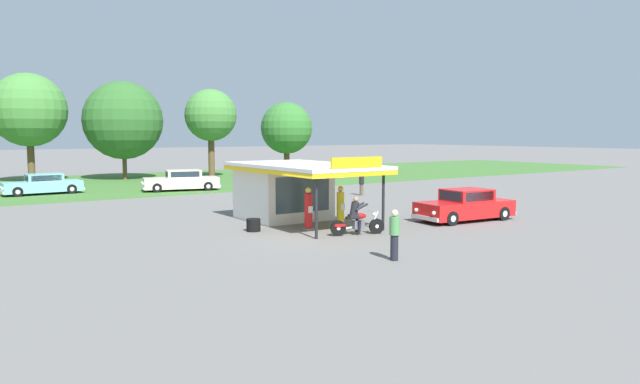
{
  "coord_description": "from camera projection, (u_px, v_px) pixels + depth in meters",
  "views": [
    {
      "loc": [
        -12.43,
        -19.13,
        4.13
      ],
      "look_at": [
        2.84,
        3.13,
        1.4
      ],
      "focal_mm": 32.34,
      "sensor_mm": 36.0,
      "label": 1
    }
  ],
  "objects": [
    {
      "name": "tree_oak_centre",
      "position": [
        211.0,
        116.0,
        54.12
      ],
      "size": [
        4.87,
        4.87,
        8.32
      ],
      "color": "brown",
      "rests_on": "ground"
    },
    {
      "name": "parked_car_back_row_far_left",
      "position": [
        182.0,
        181.0,
        42.08
      ],
      "size": [
        5.74,
        3.07,
        1.5
      ],
      "color": "beige",
      "rests_on": "ground"
    },
    {
      "name": "motorcycle_with_rider",
      "position": [
        357.0,
        219.0,
        23.55
      ],
      "size": [
        2.25,
        0.91,
        1.58
      ],
      "color": "black",
      "rests_on": "ground"
    },
    {
      "name": "spare_tire_stack",
      "position": [
        253.0,
        225.0,
        24.47
      ],
      "size": [
        0.6,
        0.6,
        0.54
      ],
      "color": "black",
      "rests_on": "ground"
    },
    {
      "name": "tree_oak_left",
      "position": [
        27.0,
        111.0,
        48.58
      ],
      "size": [
        6.21,
        6.21,
        9.25
      ],
      "color": "brown",
      "rests_on": "ground"
    },
    {
      "name": "gas_pump_offside",
      "position": [
        341.0,
        208.0,
        25.67
      ],
      "size": [
        0.44,
        0.44,
        1.83
      ],
      "color": "slate",
      "rests_on": "ground"
    },
    {
      "name": "tree_oak_far_right",
      "position": [
        286.0,
        129.0,
        61.79
      ],
      "size": [
        5.53,
        5.53,
        7.51
      ],
      "color": "brown",
      "rests_on": "ground"
    },
    {
      "name": "bystander_leaning_by_kiosk",
      "position": [
        394.0,
        234.0,
        18.78
      ],
      "size": [
        0.34,
        0.34,
        1.68
      ],
      "color": "black",
      "rests_on": "ground"
    },
    {
      "name": "parked_car_back_row_right",
      "position": [
        43.0,
        185.0,
        39.46
      ],
      "size": [
        5.23,
        2.04,
        1.41
      ],
      "color": "#7AC6D1",
      "rests_on": "ground"
    },
    {
      "name": "featured_classic_sedan",
      "position": [
        465.0,
        206.0,
        27.5
      ],
      "size": [
        5.14,
        2.35,
        1.51
      ],
      "color": "red",
      "rests_on": "ground"
    },
    {
      "name": "ground_plane",
      "position": [
        306.0,
        237.0,
        23.11
      ],
      "size": [
        300.0,
        300.0,
        0.0
      ],
      "primitive_type": "plane",
      "color": "slate"
    },
    {
      "name": "tree_oak_distant_spare",
      "position": [
        121.0,
        122.0,
        51.78
      ],
      "size": [
        7.02,
        7.02,
        8.85
      ],
      "color": "brown",
      "rests_on": "ground"
    },
    {
      "name": "parked_car_back_row_centre",
      "position": [
        289.0,
        174.0,
        48.58
      ],
      "size": [
        5.79,
        3.03,
        1.56
      ],
      "color": "#7AC6D1",
      "rests_on": "ground"
    },
    {
      "name": "bystander_standing_back_lot",
      "position": [
        362.0,
        183.0,
        38.67
      ],
      "size": [
        0.34,
        0.34,
        1.52
      ],
      "color": "brown",
      "rests_on": "ground"
    },
    {
      "name": "grass_verge_strip",
      "position": [
        109.0,
        184.0,
        47.72
      ],
      "size": [
        120.0,
        24.0,
        0.01
      ],
      "primitive_type": "cube",
      "color": "#3D6B2D",
      "rests_on": "ground"
    },
    {
      "name": "gas_pump_nearside",
      "position": [
        308.0,
        211.0,
        24.7
      ],
      "size": [
        0.44,
        0.44,
        1.85
      ],
      "color": "slate",
      "rests_on": "ground"
    },
    {
      "name": "bystander_admiring_sedan",
      "position": [
        249.0,
        193.0,
        31.44
      ],
      "size": [
        0.37,
        0.37,
        1.7
      ],
      "color": "#2D3351",
      "rests_on": "ground"
    },
    {
      "name": "service_station_kiosk",
      "position": [
        288.0,
        186.0,
        27.6
      ],
      "size": [
        4.35,
        7.9,
        3.2
      ],
      "color": "silver",
      "rests_on": "ground"
    }
  ]
}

